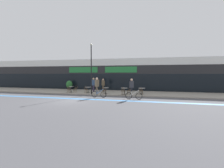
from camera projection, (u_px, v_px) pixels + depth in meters
ground_plane at (67, 101)px, 16.44m from camera, size 120.00×120.00×0.00m
sidewalk_slab at (95, 92)px, 23.42m from camera, size 40.00×5.50×0.12m
storefront_facade at (105, 75)px, 27.82m from camera, size 40.00×4.06×4.72m
bike_lane_stripe at (74, 99)px, 17.69m from camera, size 36.00×0.70×0.01m
bistro_table_0 at (71, 88)px, 22.64m from camera, size 0.64×0.64×0.75m
bistro_table_1 at (88, 89)px, 22.28m from camera, size 0.72×0.72×0.70m
bistro_table_2 at (106, 89)px, 21.29m from camera, size 0.69×0.69×0.71m
bistro_table_3 at (124, 90)px, 20.46m from camera, size 0.75×0.75×0.74m
bistro_table_4 at (142, 90)px, 20.54m from camera, size 0.78×0.78×0.72m
cafe_chair_0_near at (69, 89)px, 22.03m from camera, size 0.41×0.58×0.90m
cafe_chair_0_side at (76, 88)px, 22.48m from camera, size 0.59×0.43×0.90m
cafe_chair_1_near at (86, 89)px, 21.68m from camera, size 0.45×0.60×0.90m
cafe_chair_2_near at (104, 90)px, 20.68m from camera, size 0.42×0.58×0.90m
cafe_chair_3_near at (123, 90)px, 19.86m from camera, size 0.44×0.59×0.90m
cafe_chair_3_side at (129, 90)px, 20.30m from camera, size 0.58×0.42×0.90m
cafe_chair_4_near at (141, 90)px, 19.94m from camera, size 0.45×0.60×0.90m
planter_pot at (69, 85)px, 26.51m from camera, size 0.96×0.96×1.36m
lamp_post at (91, 65)px, 20.90m from camera, size 0.26×0.26×5.99m
cyclist_0 at (132, 87)px, 17.28m from camera, size 1.70×0.52×2.05m
cyclist_1 at (97, 86)px, 18.58m from camera, size 1.67×0.48×2.12m
pedestrian_near_end at (94, 83)px, 23.51m from camera, size 0.50×0.50×1.85m
pedestrian_far_end at (103, 84)px, 23.96m from camera, size 0.52×0.52×1.73m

